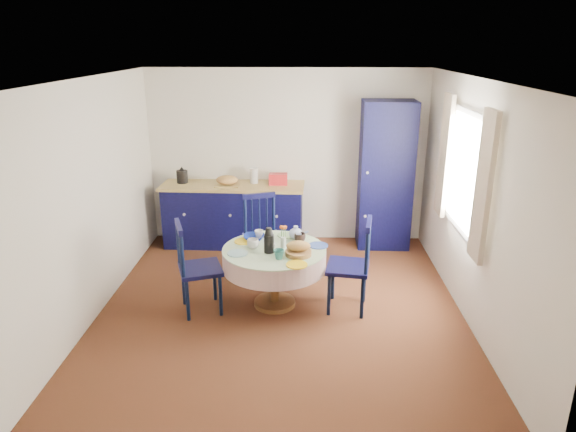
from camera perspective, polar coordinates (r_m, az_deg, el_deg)
name	(u,v)px	position (r m, az deg, el deg)	size (l,w,h in m)	color
floor	(281,310)	(5.82, -0.81, -10.40)	(4.50, 4.50, 0.00)	black
ceiling	(280,79)	(5.09, -0.95, 14.98)	(4.50, 4.50, 0.00)	white
wall_back	(287,157)	(7.50, -0.11, 6.60)	(4.00, 0.02, 2.50)	white
wall_left	(90,202)	(5.76, -21.16, 1.51)	(0.02, 4.50, 2.50)	white
wall_right	(475,205)	(5.60, 20.03, 1.16)	(0.02, 4.50, 2.50)	white
window	(464,172)	(5.79, 19.01, 4.66)	(0.10, 1.74, 1.45)	white
kitchen_counter	(234,214)	(7.49, -6.05, 0.27)	(2.05, 0.70, 1.15)	black
pantry_cabinet	(385,175)	(7.39, 10.78, 4.44)	(0.74, 0.54, 2.09)	black
dining_table	(275,258)	(5.68, -1.43, -4.73)	(1.16, 1.14, 0.97)	brown
chair_left	(196,267)	(5.67, -10.18, -5.60)	(0.57, 0.58, 1.04)	black
chair_far	(263,235)	(6.48, -2.82, -2.14)	(0.58, 0.57, 1.03)	black
chair_right	(352,265)	(5.66, 7.15, -5.41)	(0.52, 0.54, 1.05)	black
mug_a	(253,244)	(5.64, -3.92, -3.09)	(0.13, 0.13, 0.10)	silver
mug_b	(279,254)	(5.36, -1.02, -4.28)	(0.11, 0.11, 0.10)	#307269
mug_c	(300,238)	(5.80, 1.33, -2.41)	(0.13, 0.13, 0.10)	black
mug_d	(259,234)	(5.92, -3.24, -2.04)	(0.10, 0.10, 0.09)	silver
cobalt_bowl	(254,238)	(5.87, -3.78, -2.40)	(0.24, 0.24, 0.06)	navy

